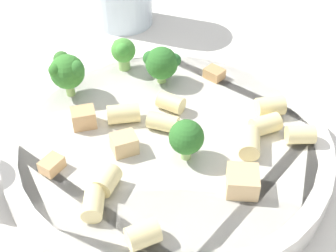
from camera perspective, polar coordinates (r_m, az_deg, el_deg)
The scene contains 21 objects.
ground_plane at distance 0.41m, azimuth 0.00°, elevation -4.00°, with size 2.00×2.00×0.00m, color beige.
pasta_bowl at distance 0.40m, azimuth 0.00°, elevation -2.30°, with size 0.27×0.27×0.03m.
broccoli_floret_0 at distance 0.46m, azimuth -5.49°, elevation 9.06°, with size 0.02×0.03×0.03m.
broccoli_floret_1 at distance 0.43m, azimuth -12.18°, elevation 6.59°, with size 0.03×0.04×0.04m.
broccoli_floret_2 at distance 0.44m, azimuth -0.78°, elevation 7.74°, with size 0.03×0.03×0.04m.
broccoli_floret_3 at distance 0.36m, azimuth 2.50°, elevation -1.20°, with size 0.03×0.03×0.04m.
rigatoni_0 at distance 0.32m, azimuth -3.06°, elevation -13.09°, with size 0.02×0.02×0.02m, color beige.
rigatoni_1 at distance 0.40m, azimuth -0.18°, elevation 0.63°, with size 0.01×0.01×0.03m, color beige.
rigatoni_2 at distance 0.41m, azimuth 0.34°, elevation 2.88°, with size 0.02×0.02×0.02m, color beige.
rigatoni_3 at distance 0.38m, azimuth 9.92°, elevation -2.05°, with size 0.02×0.02×0.03m, color beige.
rigatoni_4 at distance 0.42m, azimuth 12.35°, elevation 2.35°, with size 0.02×0.02×0.02m, color beige.
rigatoni_5 at distance 0.40m, azimuth 11.78°, elevation 0.16°, with size 0.02×0.02×0.02m, color beige.
rigatoni_6 at distance 0.40m, azimuth -5.45°, elevation 1.51°, with size 0.02×0.02×0.03m, color beige.
rigatoni_7 at distance 0.35m, azimuth -7.49°, elevation -6.59°, with size 0.02×0.02×0.02m, color beige.
rigatoni_8 at distance 0.40m, azimuth 15.85°, elevation -1.02°, with size 0.02×0.02×0.02m, color beige.
rigatoni_9 at distance 0.34m, azimuth -9.08°, elevation -9.30°, with size 0.01×0.01×0.02m, color beige.
chicken_chunk_0 at distance 0.35m, azimuth 9.07°, elevation -6.67°, with size 0.02×0.02×0.02m, color tan.
chicken_chunk_1 at distance 0.40m, azimuth -10.25°, elevation 1.00°, with size 0.02×0.02×0.02m, color tan.
chicken_chunk_2 at distance 0.37m, azimuth -13.98°, elevation -4.61°, with size 0.02×0.01×0.01m, color tan.
chicken_chunk_3 at distance 0.46m, azimuth 5.66°, elevation 6.39°, with size 0.02×0.01×0.01m, color tan.
chicken_chunk_4 at distance 0.38m, azimuth -5.42°, elevation -2.06°, with size 0.02×0.02×0.02m, color tan.
Camera 1 is at (-0.14, -0.26, 0.29)m, focal length 50.00 mm.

